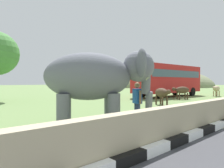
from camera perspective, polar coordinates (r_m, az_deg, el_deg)
name	(u,v)px	position (r m, az deg, el deg)	size (l,w,h in m)	color
barrier_parapet	(122,136)	(4.37, 2.98, -15.02)	(28.00, 0.36, 1.00)	tan
elephant	(99,77)	(7.09, -3.93, 1.91)	(3.95, 3.52, 2.84)	slate
person_handler	(137,101)	(7.89, 7.38, -4.83)	(0.37, 0.61, 1.66)	navy
bus_red	(169,78)	(22.97, 16.17, 1.64)	(9.85, 2.78, 3.50)	#B21E1E
cow_near	(162,93)	(14.48, 14.32, -2.57)	(1.20, 1.88, 1.23)	#473323
cow_mid	(216,89)	(25.48, 28.15, -1.24)	(1.91, 0.75, 1.23)	tan
cow_far	(182,90)	(19.71, 19.71, -1.73)	(1.90, 1.15, 1.23)	#473323
hill_east	(163,87)	(67.55, 14.60, -0.79)	(37.87, 30.29, 11.76)	#737A58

